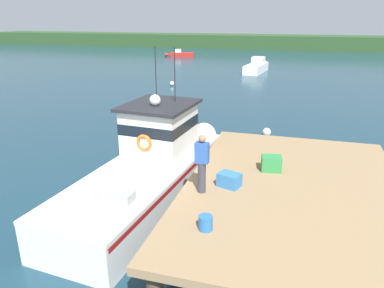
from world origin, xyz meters
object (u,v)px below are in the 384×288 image
Objects in this scene: moored_boat_mid_harbor at (257,67)px; mooring_buoy_channel_marker at (174,104)px; mooring_buoy_spare_mooring at (267,132)px; mooring_buoy_inshore at (172,83)px; crate_single_far at (229,180)px; crate_stack_mid_dock at (271,163)px; moored_boat_off_the_point at (180,54)px; deckhand_by_the_boat at (202,163)px; main_fishing_boat at (153,166)px; bait_bucket at (206,223)px.

mooring_buoy_channel_marker is at bearing -100.77° from moored_boat_mid_harbor.
mooring_buoy_channel_marker is 1.04× the size of mooring_buoy_spare_mooring.
crate_single_far is at bearing -66.78° from mooring_buoy_inshore.
crate_stack_mid_dock is 1.79m from crate_single_far.
moored_boat_off_the_point is at bearing 109.55° from crate_single_far.
mooring_buoy_spare_mooring is at bearing -52.52° from mooring_buoy_inshore.
moored_boat_mid_harbor is at bearing 97.21° from crate_stack_mid_dock.
deckhand_by_the_boat is 4.16× the size of mooring_buoy_inshore.
deckhand_by_the_boat is 46.50m from moored_boat_off_the_point.
deckhand_by_the_boat is at bearing -96.27° from mooring_buoy_spare_mooring.
moored_boat_mid_harbor is at bearing 94.96° from crate_single_far.
mooring_buoy_inshore is (-6.15, -10.31, -0.34)m from moored_boat_mid_harbor.
moored_boat_off_the_point is at bearing 106.11° from mooring_buoy_inshore.
crate_stack_mid_dock is at bearing -82.79° from moored_boat_mid_harbor.
crate_single_far is (2.78, -1.16, 0.39)m from main_fishing_boat.
mooring_buoy_channel_marker is (-6.07, 13.09, -1.17)m from crate_single_far.
moored_boat_mid_harbor is (-2.58, 33.20, -0.83)m from bait_bucket.
deckhand_by_the_boat is 3.72× the size of mooring_buoy_channel_marker.
mooring_buoy_channel_marker reaches higher than mooring_buoy_inshore.
crate_stack_mid_dock is 1.42× the size of mooring_buoy_spare_mooring.
mooring_buoy_inshore is (-8.83, 20.58, -1.20)m from crate_single_far.
crate_single_far is 1.53× the size of mooring_buoy_inshore.
mooring_buoy_channel_marker is at bearing -72.86° from moored_boat_off_the_point.
mooring_buoy_spare_mooring is at bearing 83.73° from deckhand_by_the_boat.
mooring_buoy_spare_mooring reaches higher than mooring_buoy_inshore.
crate_single_far is 0.10× the size of moored_boat_mid_harbor.
bait_bucket is at bearing -69.13° from mooring_buoy_inshore.
main_fishing_boat is 29.73m from moored_boat_mid_harbor.
moored_boat_off_the_point is 31.84m from mooring_buoy_channel_marker.
mooring_buoy_spare_mooring is at bearing 95.55° from crate_stack_mid_dock.
moored_boat_off_the_point is (-12.67, 42.35, -0.63)m from main_fishing_boat.
main_fishing_boat is 1.58× the size of moored_boat_mid_harbor.
mooring_buoy_inshore is at bearing 117.30° from crate_stack_mid_dock.
mooring_buoy_inshore is at bearing 110.87° from bait_bucket.
main_fishing_boat is 6.09× the size of deckhand_by_the_boat.
crate_single_far reaches higher than mooring_buoy_inshore.
mooring_buoy_channel_marker is (-5.97, 15.40, -1.15)m from bait_bucket.
deckhand_by_the_boat is (-0.55, 1.77, 0.69)m from bait_bucket.
moored_boat_mid_harbor is 16.04× the size of mooring_buoy_inshore.
main_fishing_boat is 23.53× the size of mooring_buoy_spare_mooring.
crate_stack_mid_dock is at bearing -58.56° from mooring_buoy_channel_marker.
main_fishing_boat reaches higher than mooring_buoy_inshore.
mooring_buoy_spare_mooring is (3.13, 7.45, -0.80)m from main_fishing_boat.
crate_stack_mid_dock is at bearing 4.30° from main_fishing_boat.
crate_stack_mid_dock is 0.14× the size of moored_boat_off_the_point.
mooring_buoy_inshore is at bearing 111.15° from deckhand_by_the_boat.
mooring_buoy_channel_marker is at bearing 111.17° from bait_bucket.
deckhand_by_the_boat is at bearing -140.16° from crate_single_far.
moored_boat_mid_harbor is at bearing 59.19° from mooring_buoy_inshore.
mooring_buoy_spare_mooring is at bearing 67.20° from main_fishing_boat.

